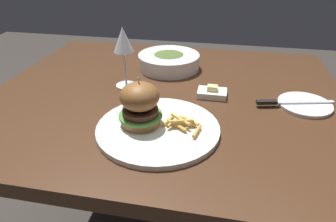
# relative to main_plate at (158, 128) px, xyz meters

# --- Properties ---
(dining_table) EXTENTS (1.12, 0.95, 0.74)m
(dining_table) POSITION_rel_main_plate_xyz_m (-0.03, 0.23, -0.10)
(dining_table) COLOR #472B19
(dining_table) RESTS_ON ground
(main_plate) EXTENTS (0.32, 0.32, 0.01)m
(main_plate) POSITION_rel_main_plate_xyz_m (0.00, 0.00, 0.00)
(main_plate) COLOR white
(main_plate) RESTS_ON dining_table
(burger_sandwich) EXTENTS (0.11, 0.11, 0.13)m
(burger_sandwich) POSITION_rel_main_plate_xyz_m (-0.05, 0.00, 0.06)
(burger_sandwich) COLOR #9E6B38
(burger_sandwich) RESTS_ON main_plate
(fries_pile) EXTENTS (0.10, 0.09, 0.02)m
(fries_pile) POSITION_rel_main_plate_xyz_m (0.06, 0.01, 0.02)
(fries_pile) COLOR #EABC5B
(fries_pile) RESTS_ON main_plate
(wine_glass) EXTENTS (0.07, 0.07, 0.20)m
(wine_glass) POSITION_rel_main_plate_xyz_m (-0.17, 0.25, 0.14)
(wine_glass) COLOR silver
(wine_glass) RESTS_ON dining_table
(bread_plate) EXTENTS (0.15, 0.15, 0.01)m
(bread_plate) POSITION_rel_main_plate_xyz_m (0.40, 0.21, -0.00)
(bread_plate) COLOR white
(bread_plate) RESTS_ON dining_table
(table_knife) EXTENTS (0.23, 0.07, 0.01)m
(table_knife) POSITION_rel_main_plate_xyz_m (0.35, 0.20, 0.01)
(table_knife) COLOR silver
(table_knife) RESTS_ON bread_plate
(butter_dish) EXTENTS (0.09, 0.06, 0.04)m
(butter_dish) POSITION_rel_main_plate_xyz_m (0.12, 0.22, 0.00)
(butter_dish) COLOR white
(butter_dish) RESTS_ON dining_table
(soup_bowl) EXTENTS (0.23, 0.23, 0.06)m
(soup_bowl) POSITION_rel_main_plate_xyz_m (-0.06, 0.43, 0.02)
(soup_bowl) COLOR white
(soup_bowl) RESTS_ON dining_table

